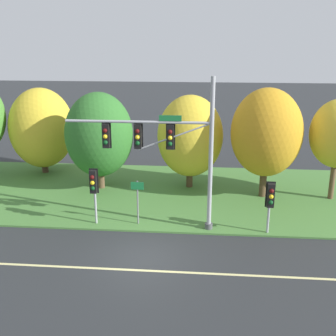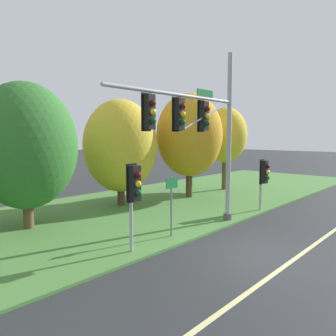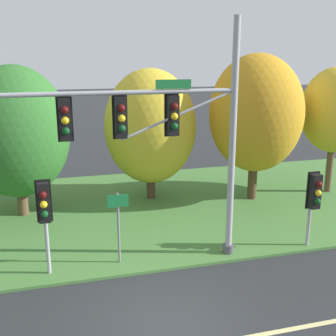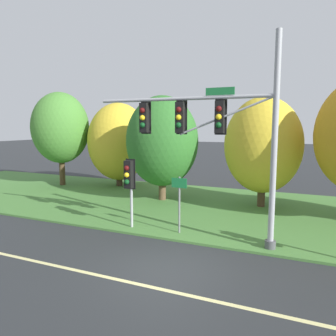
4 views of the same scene
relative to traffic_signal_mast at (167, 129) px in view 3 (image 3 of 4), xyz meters
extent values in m
plane|color=#282B2D|center=(-0.82, -3.06, -4.53)|extent=(160.00, 160.00, 0.00)
cube|color=#477A38|center=(-0.82, 5.19, -4.48)|extent=(48.00, 11.50, 0.10)
cylinder|color=#9EA0A5|center=(2.19, 0.01, -0.53)|extent=(0.22, 0.22, 7.82)
cylinder|color=#4C4C51|center=(2.19, 0.01, -4.28)|extent=(0.40, 0.40, 0.30)
cylinder|color=#9EA0A5|center=(-1.43, 0.01, 1.14)|extent=(7.25, 0.14, 0.14)
cylinder|color=#9EA0A5|center=(0.38, 0.01, 0.44)|extent=(3.65, 0.08, 1.47)
cube|color=black|center=(0.18, 0.01, 0.41)|extent=(0.34, 0.28, 1.22)
cube|color=black|center=(0.18, 0.17, 0.41)|extent=(0.46, 0.04, 1.34)
sphere|color=#4C0C0C|center=(0.18, -0.17, 0.71)|extent=(0.22, 0.22, 0.22)
sphere|color=yellow|center=(0.18, -0.17, 0.41)|extent=(0.22, 0.22, 0.22)
sphere|color=#0C4219|center=(0.18, -0.17, 0.11)|extent=(0.22, 0.22, 0.22)
cube|color=black|center=(-1.43, 0.01, 0.41)|extent=(0.34, 0.28, 1.22)
cube|color=black|center=(-1.43, 0.17, 0.41)|extent=(0.46, 0.04, 1.34)
sphere|color=#4C0C0C|center=(-1.43, -0.17, 0.71)|extent=(0.22, 0.22, 0.22)
sphere|color=yellow|center=(-1.43, -0.17, 0.41)|extent=(0.22, 0.22, 0.22)
sphere|color=#0C4219|center=(-1.43, -0.17, 0.11)|extent=(0.22, 0.22, 0.22)
cube|color=black|center=(-3.05, 0.01, 0.41)|extent=(0.34, 0.28, 1.22)
cube|color=black|center=(-3.05, 0.17, 0.41)|extent=(0.46, 0.04, 1.34)
sphere|color=#4C0C0C|center=(-3.05, -0.17, 0.71)|extent=(0.22, 0.22, 0.22)
sphere|color=yellow|center=(-3.05, -0.17, 0.41)|extent=(0.22, 0.22, 0.22)
sphere|color=#0C4219|center=(-3.05, -0.17, 0.11)|extent=(0.22, 0.22, 0.22)
cube|color=#196B33|center=(0.18, -0.04, 1.36)|extent=(1.10, 0.04, 0.28)
cylinder|color=#9EA0A5|center=(-3.81, 0.15, -2.95)|extent=(0.12, 0.12, 2.97)
cube|color=black|center=(-3.81, -0.05, -2.02)|extent=(0.34, 0.28, 1.22)
cube|color=black|center=(-3.81, 0.11, -2.02)|extent=(0.46, 0.04, 1.34)
sphere|color=#4C0C0C|center=(-3.81, -0.22, -1.72)|extent=(0.22, 0.22, 0.22)
sphere|color=yellow|center=(-3.81, -0.22, -2.02)|extent=(0.22, 0.22, 0.22)
sphere|color=#0C4219|center=(-3.81, -0.22, -2.32)|extent=(0.22, 0.22, 0.22)
cylinder|color=#9EA0A5|center=(5.18, -0.19, -3.11)|extent=(0.12, 0.12, 2.65)
cube|color=black|center=(5.18, -0.39, -2.34)|extent=(0.34, 0.28, 1.22)
cube|color=black|center=(5.18, -0.23, -2.34)|extent=(0.46, 0.04, 1.34)
sphere|color=#4C0C0C|center=(5.18, -0.57, -2.04)|extent=(0.22, 0.22, 0.22)
sphere|color=yellow|center=(5.18, -0.57, -2.34)|extent=(0.22, 0.22, 0.22)
sphere|color=#0C4219|center=(5.18, -0.57, -2.64)|extent=(0.22, 0.22, 0.22)
cylinder|color=slate|center=(-1.57, 0.29, -3.23)|extent=(0.08, 0.08, 2.41)
cube|color=#197238|center=(-1.57, 0.26, -2.28)|extent=(0.68, 0.03, 0.41)
cylinder|color=brown|center=(-4.88, 5.70, -3.24)|extent=(0.43, 0.43, 2.39)
ellipsoid|color=#2D6B28|center=(-4.88, 5.70, -0.84)|extent=(4.35, 4.35, 5.44)
cylinder|color=#4C3823|center=(0.93, 6.42, -3.29)|extent=(0.42, 0.42, 2.28)
ellipsoid|color=gold|center=(0.93, 6.42, -0.98)|extent=(4.24, 4.24, 5.30)
cylinder|color=#4C3823|center=(5.57, 5.06, -2.99)|extent=(0.43, 0.43, 2.89)
ellipsoid|color=#C68C1E|center=(5.57, 5.06, -0.36)|extent=(4.29, 4.29, 5.36)
cylinder|color=brown|center=(9.73, 5.02, -2.84)|extent=(0.33, 0.33, 3.19)
ellipsoid|color=gold|center=(9.73, 5.02, -0.34)|extent=(3.29, 3.29, 4.11)
camera|label=1|loc=(1.85, -20.15, 5.08)|focal=45.00mm
camera|label=2|loc=(-11.17, -8.24, -0.42)|focal=35.00mm
camera|label=3|loc=(-3.36, -12.36, 2.20)|focal=45.00mm
camera|label=4|loc=(3.46, -12.21, 0.10)|focal=35.00mm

